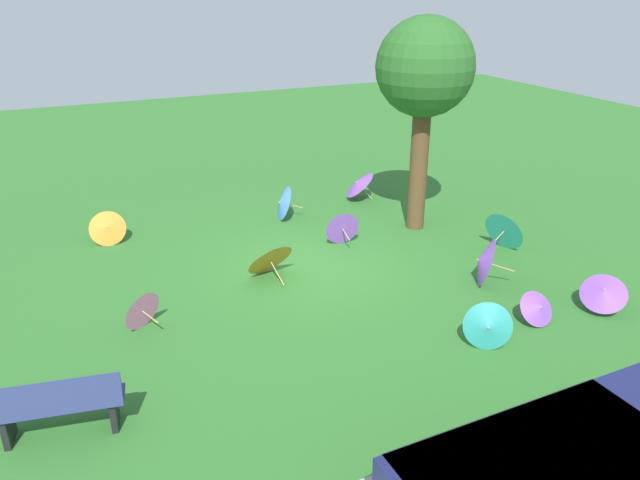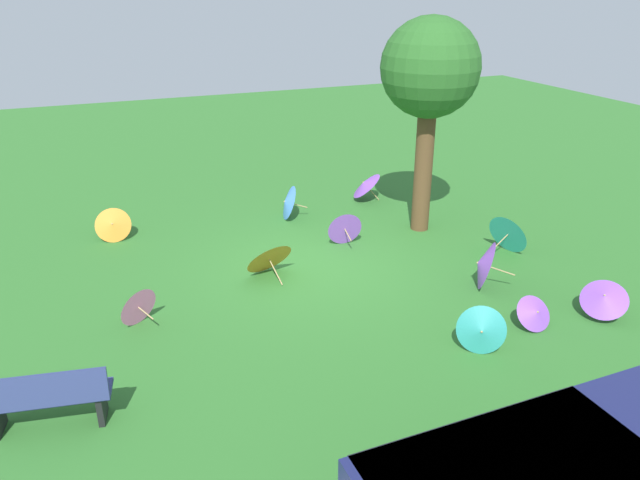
% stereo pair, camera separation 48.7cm
% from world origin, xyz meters
% --- Properties ---
extents(ground, '(40.00, 40.00, 0.00)m').
position_xyz_m(ground, '(0.00, 0.00, 0.00)').
color(ground, '#2D6B28').
extents(park_bench, '(1.66, 0.76, 0.90)m').
position_xyz_m(park_bench, '(5.01, 3.22, 0.47)').
color(park_bench, navy).
rests_on(park_bench, ground).
extents(shade_tree, '(2.12, 2.12, 4.72)m').
position_xyz_m(shade_tree, '(-2.98, -0.95, 3.55)').
color(shade_tree, brown).
rests_on(shade_tree, ground).
extents(parasol_teal_0, '(0.83, 0.78, 0.77)m').
position_xyz_m(parasol_teal_0, '(-1.21, 3.87, 0.39)').
color(parasol_teal_0, tan).
rests_on(parasol_teal_0, ground).
extents(parasol_purple_0, '(1.05, 1.06, 0.70)m').
position_xyz_m(parasol_purple_0, '(-3.77, 3.79, 0.40)').
color(parasol_purple_0, tan).
rests_on(parasol_purple_0, ground).
extents(parasol_blue_0, '(0.76, 0.89, 0.83)m').
position_xyz_m(parasol_blue_0, '(-0.34, -2.73, 0.42)').
color(parasol_blue_0, tan).
rests_on(parasol_blue_0, ground).
extents(parasol_pink_0, '(0.78, 0.70, 0.72)m').
position_xyz_m(parasol_pink_0, '(3.64, 0.97, 0.36)').
color(parasol_pink_0, tan).
rests_on(parasol_pink_0, ground).
extents(parasol_orange_0, '(1.08, 0.97, 0.84)m').
position_xyz_m(parasol_orange_0, '(1.04, 0.07, 0.42)').
color(parasol_orange_0, tan).
rests_on(parasol_orange_0, ground).
extents(parasol_purple_1, '(0.94, 0.99, 0.94)m').
position_xyz_m(parasol_purple_1, '(-2.53, 2.03, 0.47)').
color(parasol_purple_1, tan).
rests_on(parasol_purple_1, ground).
extents(parasol_purple_2, '(0.64, 0.59, 0.57)m').
position_xyz_m(parasol_purple_2, '(-2.47, 3.62, 0.30)').
color(parasol_purple_2, tan).
rests_on(parasol_purple_2, ground).
extents(parasol_purple_3, '(1.02, 1.09, 0.79)m').
position_xyz_m(parasol_purple_3, '(-2.65, -3.19, 0.45)').
color(parasol_purple_3, tan).
rests_on(parasol_purple_3, ground).
extents(parasol_purple_4, '(0.79, 0.71, 0.78)m').
position_xyz_m(parasol_purple_4, '(-0.98, -0.81, 0.39)').
color(parasol_purple_4, tan).
rests_on(parasol_purple_4, ground).
extents(parasol_teal_1, '(1.03, 1.02, 0.92)m').
position_xyz_m(parasol_teal_1, '(-4.06, 0.92, 0.46)').
color(parasol_teal_1, tan).
rests_on(parasol_teal_1, ground).
extents(parasol_orange_1, '(0.87, 0.85, 0.73)m').
position_xyz_m(parasol_orange_1, '(3.68, -2.94, 0.37)').
color(parasol_orange_1, tan).
rests_on(parasol_orange_1, ground).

